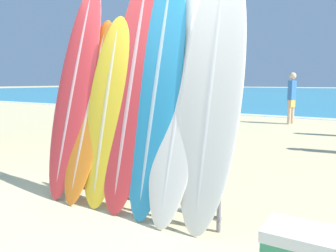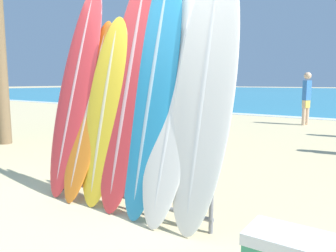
{
  "view_description": "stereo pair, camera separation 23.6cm",
  "coord_description": "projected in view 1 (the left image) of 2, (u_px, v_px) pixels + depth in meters",
  "views": [
    {
      "loc": [
        2.2,
        -2.23,
        1.34
      ],
      "look_at": [
        0.11,
        1.17,
        0.79
      ],
      "focal_mm": 35.0,
      "sensor_mm": 36.0,
      "label": 1
    },
    {
      "loc": [
        2.4,
        -2.1,
        1.34
      ],
      "look_at": [
        0.11,
        1.17,
        0.79
      ],
      "focal_mm": 35.0,
      "sensor_mm": 36.0,
      "label": 2
    }
  ],
  "objects": [
    {
      "name": "surfboard_slot_1",
      "position": [
        90.0,
        109.0,
        3.68
      ],
      "size": [
        0.49,
        0.73,
        2.06
      ],
      "color": "orange",
      "rests_on": "ground_plane"
    },
    {
      "name": "ground_plane",
      "position": [
        96.0,
        219.0,
        3.21
      ],
      "size": [
        160.0,
        160.0,
        0.0
      ],
      "primitive_type": "plane",
      "color": "beige"
    },
    {
      "name": "surfboard_slot_3",
      "position": [
        132.0,
        87.0,
        3.39
      ],
      "size": [
        0.6,
        0.74,
        2.56
      ],
      "color": "red",
      "rests_on": "ground_plane"
    },
    {
      "name": "surfboard_slot_2",
      "position": [
        107.0,
        110.0,
        3.51
      ],
      "size": [
        0.55,
        0.57,
        2.06
      ],
      "color": "yellow",
      "rests_on": "ground_plane"
    },
    {
      "name": "person_far_right",
      "position": [
        198.0,
        98.0,
        8.09
      ],
      "size": [
        0.29,
        0.25,
        1.72
      ],
      "rotation": [
        0.0,
        0.0,
        3.55
      ],
      "color": "#846047",
      "rests_on": "ground_plane"
    },
    {
      "name": "surfboard_slot_4",
      "position": [
        157.0,
        87.0,
        3.22
      ],
      "size": [
        0.53,
        0.73,
        2.56
      ],
      "color": "teal",
      "rests_on": "ground_plane"
    },
    {
      "name": "person_mid_beach",
      "position": [
        292.0,
        96.0,
        10.23
      ],
      "size": [
        0.23,
        0.27,
        1.62
      ],
      "rotation": [
        0.0,
        0.0,
        4.3
      ],
      "color": "beige",
      "rests_on": "ground_plane"
    },
    {
      "name": "surfboard_slot_5",
      "position": [
        179.0,
        105.0,
        3.09
      ],
      "size": [
        0.52,
        0.75,
        2.24
      ],
      "color": "silver",
      "rests_on": "ground_plane"
    },
    {
      "name": "surfboard_slot_0",
      "position": [
        75.0,
        87.0,
        3.83
      ],
      "size": [
        0.56,
        0.8,
        2.53
      ],
      "color": "red",
      "rests_on": "ground_plane"
    },
    {
      "name": "surfboard_slot_6",
      "position": [
        211.0,
        91.0,
        2.91
      ],
      "size": [
        0.59,
        0.66,
        2.5
      ],
      "color": "silver",
      "rests_on": "ground_plane"
    },
    {
      "name": "surfboard_rack",
      "position": [
        128.0,
        170.0,
        3.4
      ],
      "size": [
        2.08,
        0.04,
        0.78
      ],
      "color": "slate",
      "rests_on": "ground_plane"
    }
  ]
}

